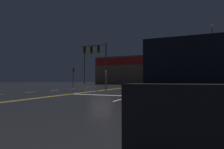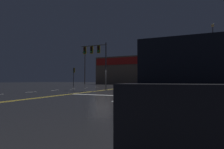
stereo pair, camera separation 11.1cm
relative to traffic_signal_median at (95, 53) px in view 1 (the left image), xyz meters
The scene contains 9 objects.
ground_plane 4.96m from the traffic_signal_median, 35.67° to the right, with size 200.00×200.00×0.00m, color black.
road_markings 5.72m from the traffic_signal_median, 41.66° to the right, with size 15.98×60.00×0.01m.
traffic_signal_median is the anchor object (origin of this frame).
traffic_signal_corner_northeast 17.43m from the traffic_signal_median, 39.86° to the left, with size 0.42×0.36×3.95m.
traffic_signal_corner_northwest 15.45m from the traffic_signal_median, 134.95° to the left, with size 0.42×0.36×3.83m.
streetlight_near_left 25.04m from the traffic_signal_median, 50.64° to the left, with size 0.56×0.56×12.28m.
parked_car 19.17m from the traffic_signal_median, 55.71° to the right, with size 2.08×4.33×1.88m.
building_backdrop 38.33m from the traffic_signal_median, 87.87° to the left, with size 38.05×10.23×9.14m.
utility_pole_row 33.22m from the traffic_signal_median, 91.93° to the left, with size 48.85×0.26×11.78m.
Camera 1 is at (9.01, -18.70, 1.16)m, focal length 28.00 mm.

